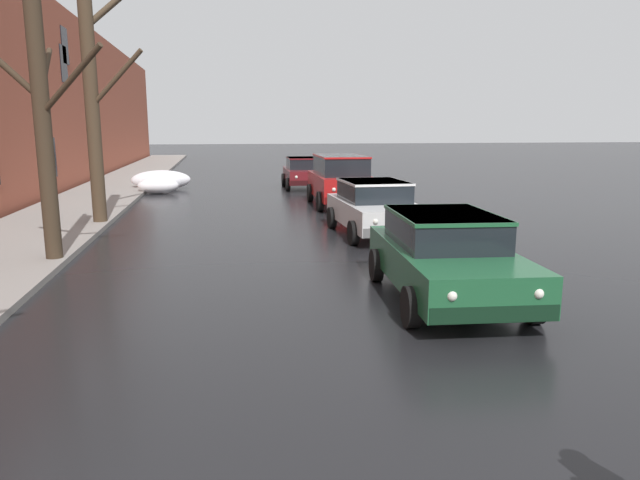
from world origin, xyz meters
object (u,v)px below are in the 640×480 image
Objects in this scene: sedan_green_approaching_near_lane at (446,254)px; sedan_maroon_parked_far_down_block at (303,172)px; sedan_white_parked_kerbside_close at (375,206)px; bare_tree_mid_block at (93,90)px; bare_tree_second_along_sidewalk at (42,104)px; suv_red_parked_kerbside_mid at (340,179)px.

sedan_green_approaching_near_lane is 1.08× the size of sedan_maroon_parked_far_down_block.
sedan_green_approaching_near_lane is 5.90m from sedan_white_parked_kerbside_close.
sedan_white_parked_kerbside_close is at bearing -20.41° from bare_tree_mid_block.
bare_tree_mid_block reaches higher than sedan_maroon_parked_far_down_block.
bare_tree_mid_block is at bearing 129.04° from sedan_green_approaching_near_lane.
sedan_green_approaching_near_lane and sedan_white_parked_kerbside_close have the same top height.
bare_tree_second_along_sidewalk is 4.88m from bare_tree_mid_block.
suv_red_parked_kerbside_mid is at bearing 87.35° from sedan_white_parked_kerbside_close.
bare_tree_mid_block is at bearing -158.61° from suv_red_parked_kerbside_mid.
suv_red_parked_kerbside_mid reaches higher than sedan_green_approaching_near_lane.
bare_tree_mid_block is 12.33m from sedan_maroon_parked_far_down_block.
sedan_green_approaching_near_lane is at bearing -90.76° from sedan_maroon_parked_far_down_block.
sedan_green_approaching_near_lane is (7.01, -8.64, -3.07)m from bare_tree_mid_block.
bare_tree_mid_block is at bearing 89.31° from bare_tree_second_along_sidewalk.
sedan_white_parked_kerbside_close is (0.39, 5.89, -0.00)m from sedan_green_approaching_near_lane.
sedan_green_approaching_near_lane is at bearing -50.96° from bare_tree_mid_block.
sedan_maroon_parked_far_down_block is at bearing 90.70° from sedan_white_parked_kerbside_close.
sedan_green_approaching_near_lane is at bearing -93.80° from sedan_white_parked_kerbside_close.
sedan_green_approaching_near_lane is 18.13m from sedan_maroon_parked_far_down_block.
sedan_maroon_parked_far_down_block is (-0.15, 12.24, -0.00)m from sedan_white_parked_kerbside_close.
bare_tree_second_along_sidewalk is 1.48× the size of sedan_green_approaching_near_lane.
sedan_white_parked_kerbside_close is 1.01× the size of sedan_maroon_parked_far_down_block.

